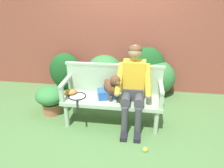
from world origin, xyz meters
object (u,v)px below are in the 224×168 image
object	(u,v)px
baseball_glove	(71,92)
tennis_ball	(145,150)
sports_bag	(107,94)
person_seated	(133,85)
potted_plant	(51,98)
garden_bench	(112,102)
tennis_racket	(77,97)
dog_on_bench	(112,86)

from	to	relation	value
baseball_glove	tennis_ball	world-z (taller)	baseball_glove
baseball_glove	sports_bag	distance (m)	0.61
person_seated	potted_plant	size ratio (longest dim) A/B	2.57
baseball_glove	sports_bag	world-z (taller)	sports_bag
garden_bench	person_seated	distance (m)	0.47
tennis_racket	baseball_glove	world-z (taller)	baseball_glove
garden_bench	sports_bag	bearing A→B (deg)	176.22
tennis_ball	potted_plant	xyz separation A→B (m)	(-1.67, 0.79, 0.27)
garden_bench	sports_bag	world-z (taller)	sports_bag
baseball_glove	sports_bag	size ratio (longest dim) A/B	0.79
person_seated	dog_on_bench	distance (m)	0.33
person_seated	garden_bench	bearing A→B (deg)	177.11
dog_on_bench	tennis_ball	distance (m)	1.05
person_seated	sports_bag	bearing A→B (deg)	176.93
baseball_glove	tennis_ball	distance (m)	1.50
dog_on_bench	baseball_glove	size ratio (longest dim) A/B	1.99
dog_on_bench	tennis_ball	bearing A→B (deg)	-48.05
tennis_racket	baseball_glove	xyz separation A→B (m)	(-0.14, 0.09, 0.04)
garden_bench	potted_plant	bearing A→B (deg)	172.10
person_seated	tennis_ball	bearing A→B (deg)	-70.18
garden_bench	potted_plant	size ratio (longest dim) A/B	3.05
sports_bag	tennis_ball	xyz separation A→B (m)	(0.64, -0.64, -0.50)
tennis_racket	dog_on_bench	bearing A→B (deg)	3.12
sports_bag	tennis_ball	bearing A→B (deg)	-44.92
dog_on_bench	baseball_glove	bearing A→B (deg)	175.31
person_seated	tennis_ball	distance (m)	0.96
sports_bag	baseball_glove	bearing A→B (deg)	177.12
dog_on_bench	person_seated	bearing A→B (deg)	0.76
person_seated	tennis_ball	xyz separation A→B (m)	(0.22, -0.62, -0.70)
baseball_glove	potted_plant	bearing A→B (deg)	135.24
sports_bag	potted_plant	world-z (taller)	sports_bag
dog_on_bench	baseball_glove	world-z (taller)	dog_on_bench
tennis_racket	garden_bench	bearing A→B (deg)	5.30
tennis_racket	baseball_glove	bearing A→B (deg)	147.14
dog_on_bench	tennis_ball	size ratio (longest dim) A/B	6.64
garden_bench	baseball_glove	size ratio (longest dim) A/B	7.18
tennis_racket	sports_bag	size ratio (longest dim) A/B	2.08
person_seated	tennis_racket	bearing A→B (deg)	-177.74
person_seated	potted_plant	world-z (taller)	person_seated
dog_on_bench	sports_bag	xyz separation A→B (m)	(-0.09, 0.03, -0.15)
dog_on_bench	sports_bag	world-z (taller)	dog_on_bench
person_seated	dog_on_bench	size ratio (longest dim) A/B	3.04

